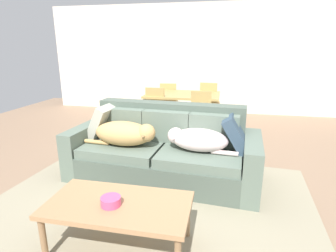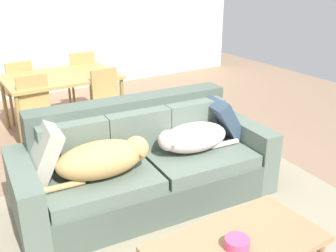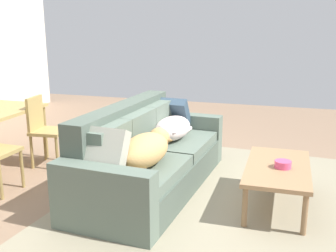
% 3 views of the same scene
% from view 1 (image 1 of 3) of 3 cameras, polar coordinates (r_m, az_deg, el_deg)
% --- Properties ---
extents(ground_plane, '(10.00, 10.00, 0.00)m').
position_cam_1_polar(ground_plane, '(3.56, 0.39, -11.02)').
color(ground_plane, '#8B6E56').
extents(back_partition, '(8.00, 0.12, 2.70)m').
position_cam_1_polar(back_partition, '(7.14, 6.86, 13.81)').
color(back_partition, beige).
rests_on(back_partition, ground).
extents(area_rug, '(3.62, 3.05, 0.01)m').
position_cam_1_polar(area_rug, '(2.99, -4.22, -16.70)').
color(area_rug, gray).
rests_on(area_rug, ground).
extents(couch, '(2.43, 1.14, 0.93)m').
position_cam_1_polar(couch, '(3.50, -0.83, -5.30)').
color(couch, '#4B584D').
rests_on(couch, ground).
extents(dog_on_left_cushion, '(0.93, 0.44, 0.30)m').
position_cam_1_polar(dog_on_left_cushion, '(3.39, -8.92, -1.55)').
color(dog_on_left_cushion, tan).
rests_on(dog_on_left_cushion, couch).
extents(dog_on_right_cushion, '(0.83, 0.43, 0.26)m').
position_cam_1_polar(dog_on_right_cushion, '(3.21, 6.18, -2.86)').
color(dog_on_right_cushion, silver).
rests_on(dog_on_right_cushion, couch).
extents(throw_pillow_by_left_arm, '(0.36, 0.49, 0.47)m').
position_cam_1_polar(throw_pillow_by_left_arm, '(3.78, -13.61, 0.91)').
color(throw_pillow_by_left_arm, '#A8AA99').
rests_on(throw_pillow_by_left_arm, couch).
extents(throw_pillow_by_right_arm, '(0.37, 0.47, 0.45)m').
position_cam_1_polar(throw_pillow_by_right_arm, '(3.31, 14.26, -1.48)').
color(throw_pillow_by_right_arm, '#334759').
rests_on(throw_pillow_by_right_arm, couch).
extents(coffee_table, '(1.16, 0.61, 0.43)m').
position_cam_1_polar(coffee_table, '(2.31, -10.39, -16.62)').
color(coffee_table, '#A67D54').
rests_on(coffee_table, ground).
extents(bowl_on_coffee_table, '(0.16, 0.16, 0.07)m').
position_cam_1_polar(bowl_on_coffee_table, '(2.25, -11.99, -15.29)').
color(bowl_on_coffee_table, '#EA4C7F').
rests_on(bowl_on_coffee_table, coffee_table).
extents(dining_table, '(1.44, 0.98, 0.75)m').
position_cam_1_polar(dining_table, '(5.43, 3.16, 6.18)').
color(dining_table, tan).
rests_on(dining_table, ground).
extents(dining_chair_near_left, '(0.42, 0.42, 0.92)m').
position_cam_1_polar(dining_chair_near_left, '(5.04, -3.12, 3.38)').
color(dining_chair_near_left, tan).
rests_on(dining_chair_near_left, ground).
extents(dining_chair_near_right, '(0.44, 0.44, 0.89)m').
position_cam_1_polar(dining_chair_near_right, '(4.84, 6.94, 2.58)').
color(dining_chair_near_right, tan).
rests_on(dining_chair_near_right, ground).
extents(dining_chair_far_left, '(0.44, 0.44, 0.88)m').
position_cam_1_polar(dining_chair_far_left, '(6.14, 0.11, 5.54)').
color(dining_chair_far_left, tan).
rests_on(dining_chair_far_left, ground).
extents(dining_chair_far_right, '(0.45, 0.45, 0.92)m').
position_cam_1_polar(dining_chair_far_right, '(5.96, 8.63, 5.22)').
color(dining_chair_far_right, tan).
rests_on(dining_chair_far_right, ground).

